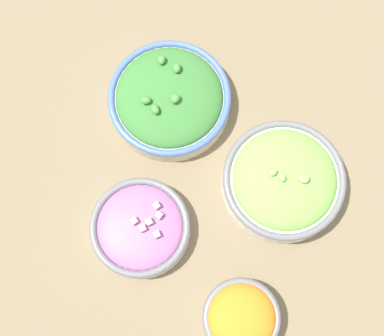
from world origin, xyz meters
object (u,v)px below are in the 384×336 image
Objects in this scene: bowl_broccoli at (170,99)px; bowl_red_onion at (140,227)px; bowl_lettuce at (284,180)px; bowl_carrots at (241,318)px.

bowl_red_onion is at bearing -61.20° from bowl_broccoli.
bowl_broccoli reaches higher than bowl_red_onion.
bowl_carrots is (0.08, -0.21, -0.00)m from bowl_lettuce.
bowl_lettuce is at bearing 111.68° from bowl_carrots.
bowl_broccoli is 0.38m from bowl_carrots.
bowl_broccoli is 1.74× the size of bowl_carrots.
bowl_carrots is at bearing -0.71° from bowl_red_onion.
bowl_lettuce is 0.24m from bowl_broccoli.
bowl_red_onion is 0.25m from bowl_lettuce.
bowl_lettuce reaches higher than bowl_broccoli.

